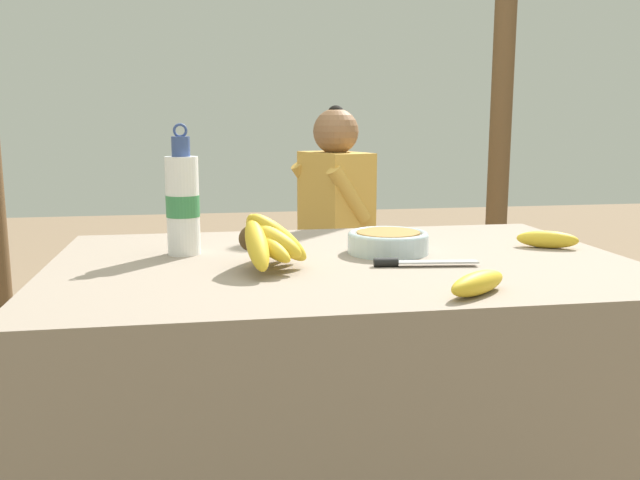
% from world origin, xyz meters
% --- Properties ---
extents(market_counter, '(1.37, 0.92, 0.69)m').
position_xyz_m(market_counter, '(0.00, 0.00, 0.35)').
color(market_counter, gray).
rests_on(market_counter, ground_plane).
extents(banana_bunch_ripe, '(0.17, 0.29, 0.14)m').
position_xyz_m(banana_bunch_ripe, '(-0.19, -0.07, 0.76)').
color(banana_bunch_ripe, '#4C381E').
rests_on(banana_bunch_ripe, market_counter).
extents(serving_bowl, '(0.20, 0.20, 0.05)m').
position_xyz_m(serving_bowl, '(0.13, 0.06, 0.72)').
color(serving_bowl, silver).
rests_on(serving_bowl, market_counter).
extents(water_bottle, '(0.08, 0.08, 0.32)m').
position_xyz_m(water_bottle, '(-0.38, 0.13, 0.82)').
color(water_bottle, white).
rests_on(water_bottle, market_counter).
extents(loose_banana_front, '(0.16, 0.14, 0.04)m').
position_xyz_m(loose_banana_front, '(0.19, -0.37, 0.71)').
color(loose_banana_front, gold).
rests_on(loose_banana_front, market_counter).
extents(loose_banana_side, '(0.16, 0.11, 0.04)m').
position_xyz_m(loose_banana_side, '(0.56, 0.06, 0.71)').
color(loose_banana_side, gold).
rests_on(loose_banana_side, market_counter).
extents(knife, '(0.24, 0.05, 0.02)m').
position_xyz_m(knife, '(0.14, -0.10, 0.70)').
color(knife, '#BCBCC1').
rests_on(knife, market_counter).
extents(wooden_bench, '(1.83, 0.32, 0.39)m').
position_xyz_m(wooden_bench, '(-0.06, 1.34, 0.33)').
color(wooden_bench, '#4C3823').
rests_on(wooden_bench, ground_plane).
extents(seated_vendor, '(0.47, 0.43, 1.08)m').
position_xyz_m(seated_vendor, '(0.20, 1.30, 0.62)').
color(seated_vendor, '#564C60').
rests_on(seated_vendor, ground_plane).
extents(banana_bunch_green, '(0.16, 0.26, 0.13)m').
position_xyz_m(banana_bunch_green, '(-0.53, 1.34, 0.45)').
color(banana_bunch_green, '#4C381E').
rests_on(banana_bunch_green, wooden_bench).
extents(support_post_far, '(0.11, 0.11, 2.68)m').
position_xyz_m(support_post_far, '(1.16, 1.71, 1.34)').
color(support_post_far, brown).
rests_on(support_post_far, ground_plane).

